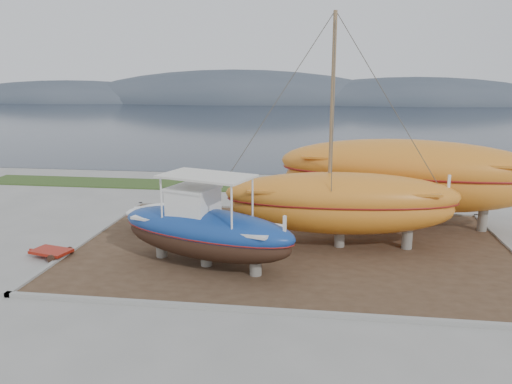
% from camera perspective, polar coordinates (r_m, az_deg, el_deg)
% --- Properties ---
extents(ground, '(140.00, 140.00, 0.00)m').
position_cam_1_polar(ground, '(17.77, 3.41, -10.70)').
color(ground, gray).
rests_on(ground, ground).
extents(dirt_patch, '(18.00, 12.00, 0.06)m').
position_cam_1_polar(dirt_patch, '(21.48, 4.27, -6.35)').
color(dirt_patch, '#422D1E').
rests_on(dirt_patch, ground).
extents(curb_frame, '(18.60, 12.60, 0.15)m').
position_cam_1_polar(curb_frame, '(21.46, 4.27, -6.23)').
color(curb_frame, gray).
rests_on(curb_frame, ground).
extents(grass_strip, '(44.00, 3.00, 0.08)m').
position_cam_1_polar(grass_strip, '(32.53, 5.61, 0.38)').
color(grass_strip, '#284219').
rests_on(grass_strip, ground).
extents(sea, '(260.00, 100.00, 0.04)m').
position_cam_1_polar(sea, '(86.53, 7.18, 8.25)').
color(sea, black).
rests_on(sea, ground).
extents(mountain_ridge, '(200.00, 36.00, 20.00)m').
position_cam_1_polar(mountain_ridge, '(141.41, 7.55, 10.09)').
color(mountain_ridge, '#333D49').
rests_on(mountain_ridge, ground).
extents(blue_caique, '(7.70, 4.53, 3.54)m').
position_cam_1_polar(blue_caique, '(18.94, -5.79, -3.33)').
color(blue_caique, navy).
rests_on(blue_caique, dirt_patch).
extents(white_dinghy, '(4.32, 3.01, 1.22)m').
position_cam_1_polar(white_dinghy, '(24.09, -9.86, -2.75)').
color(white_dinghy, white).
rests_on(white_dinghy, dirt_patch).
extents(orange_sailboat, '(9.90, 3.32, 9.59)m').
position_cam_1_polar(orange_sailboat, '(20.71, 9.98, 6.50)').
color(orange_sailboat, orange).
rests_on(orange_sailboat, dirt_patch).
extents(orange_bare_hull, '(12.82, 5.71, 4.06)m').
position_cam_1_polar(orange_bare_hull, '(25.16, 16.72, 0.90)').
color(orange_bare_hull, orange).
rests_on(orange_bare_hull, dirt_patch).
extents(red_trailer, '(2.49, 1.65, 0.32)m').
position_cam_1_polar(red_trailer, '(21.95, -22.34, -6.54)').
color(red_trailer, '#A02012').
rests_on(red_trailer, ground).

